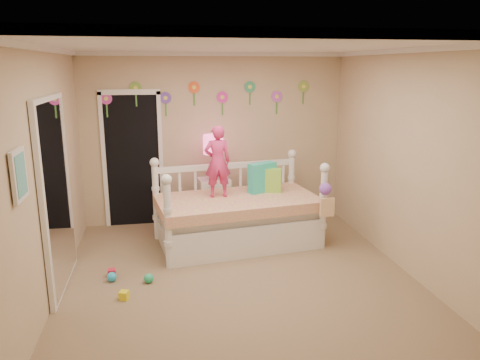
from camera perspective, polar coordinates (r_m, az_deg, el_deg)
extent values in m
cube|color=#7F684C|center=(5.37, 0.08, -12.54)|extent=(4.00, 4.50, 0.01)
cube|color=white|center=(4.81, 0.10, 16.40)|extent=(4.00, 4.50, 0.01)
cube|color=tan|center=(7.11, -3.16, 5.08)|extent=(4.00, 0.01, 2.60)
cube|color=tan|center=(4.99, -23.16, 0.12)|extent=(0.01, 4.50, 2.60)
cube|color=tan|center=(5.63, 20.55, 1.84)|extent=(0.01, 4.50, 2.60)
cube|color=#27C7A7|center=(6.47, 2.76, 0.31)|extent=(0.44, 0.32, 0.42)
cube|color=#8BCC3E|center=(6.49, 3.57, -0.03)|extent=(0.38, 0.23, 0.34)
imported|color=#DA3171|center=(6.17, -2.82, 2.30)|extent=(0.36, 0.24, 0.98)
cube|color=white|center=(6.98, -3.24, -2.85)|extent=(0.49, 0.39, 0.76)
sphere|color=#D81C81|center=(6.86, -3.30, 0.90)|extent=(0.18, 0.18, 0.18)
cylinder|color=#D81C81|center=(6.82, -3.32, 2.45)|extent=(0.03, 0.03, 0.38)
cylinder|color=#FF4C8F|center=(6.78, -3.35, 4.44)|extent=(0.30, 0.30, 0.28)
cube|color=black|center=(7.11, -13.18, 2.55)|extent=(0.90, 0.04, 2.07)
cube|color=white|center=(5.32, -21.80, -1.71)|extent=(0.07, 1.30, 2.10)
cube|color=white|center=(4.07, -25.78, 0.57)|extent=(0.05, 0.34, 0.42)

